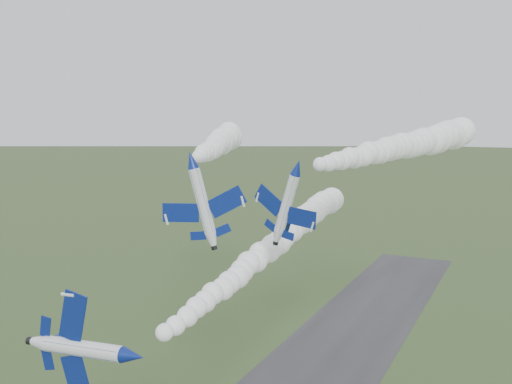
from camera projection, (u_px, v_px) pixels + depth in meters
jet_lead at (133, 357)px, 50.42m from camera, size 3.43×13.02×10.74m
smoke_trail_jet_lead at (275, 244)px, 82.63m from camera, size 9.77×64.47×4.65m
jet_pair_left at (191, 160)px, 75.71m from camera, size 11.14×13.15×4.08m
smoke_trail_jet_pair_left at (218, 144)px, 109.12m from camera, size 29.17×58.66×5.80m
jet_pair_right at (297, 167)px, 68.04m from camera, size 9.21×11.33×3.71m
smoke_trail_jet_pair_right at (404, 146)px, 90.64m from camera, size 18.05×54.31×5.47m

